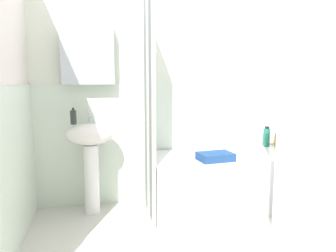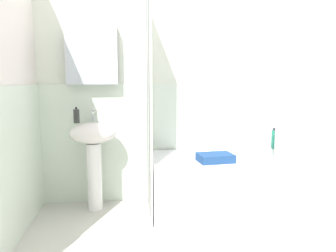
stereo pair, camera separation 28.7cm
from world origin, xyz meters
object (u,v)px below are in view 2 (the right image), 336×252
(conditioner_bottle, at_px, (286,142))
(washer_dryer_stack, at_px, (334,144))
(sink, at_px, (93,146))
(soap_dispenser, at_px, (76,116))
(shampoo_bottle, at_px, (275,139))
(towel_folded, at_px, (215,158))
(toothbrush_cup, at_px, (101,117))
(bathtub, at_px, (231,182))

(conditioner_bottle, distance_m, washer_dryer_stack, 1.16)
(sink, height_order, soap_dispenser, soap_dispenser)
(shampoo_bottle, bearing_deg, sink, -176.41)
(washer_dryer_stack, bearing_deg, sink, 149.46)
(conditioner_bottle, height_order, towel_folded, conditioner_bottle)
(soap_dispenser, relative_size, toothbrush_cup, 1.62)
(toothbrush_cup, height_order, conditioner_bottle, toothbrush_cup)
(sink, height_order, towel_folded, sink)
(bathtub, distance_m, shampoo_bottle, 0.71)
(bathtub, bearing_deg, soap_dispenser, 175.66)
(toothbrush_cup, xyz_separation_m, towel_folded, (1.01, -0.37, -0.33))
(toothbrush_cup, relative_size, towel_folded, 0.31)
(soap_dispenser, relative_size, shampoo_bottle, 0.69)
(soap_dispenser, relative_size, washer_dryer_stack, 0.09)
(bathtub, bearing_deg, shampoo_bottle, 24.93)
(bathtub, height_order, washer_dryer_stack, washer_dryer_stack)
(sink, height_order, shampoo_bottle, sink)
(sink, distance_m, soap_dispenser, 0.32)
(washer_dryer_stack, bearing_deg, toothbrush_cup, 147.75)
(bathtub, height_order, shampoo_bottle, shampoo_bottle)
(soap_dispenser, height_order, towel_folded, soap_dispenser)
(conditioner_bottle, relative_size, shampoo_bottle, 0.66)
(conditioner_bottle, distance_m, towel_folded, 0.98)
(towel_folded, relative_size, washer_dryer_stack, 0.19)
(conditioner_bottle, relative_size, towel_folded, 0.48)
(sink, xyz_separation_m, towel_folded, (1.09, -0.34, -0.06))
(conditioner_bottle, xyz_separation_m, towel_folded, (-0.88, -0.43, -0.03))
(bathtub, xyz_separation_m, conditioner_bottle, (0.66, 0.23, 0.33))
(soap_dispenser, xyz_separation_m, washer_dryer_stack, (1.87, -0.99, -0.11))
(sink, distance_m, towel_folded, 1.14)
(soap_dispenser, bearing_deg, washer_dryer_stack, -27.92)
(conditioner_bottle, bearing_deg, washer_dryer_stack, -101.81)
(bathtub, height_order, towel_folded, towel_folded)
(sink, distance_m, bathtub, 1.35)
(sink, xyz_separation_m, shampoo_bottle, (1.85, 0.12, 0.01))
(bathtub, bearing_deg, toothbrush_cup, 172.38)
(sink, xyz_separation_m, soap_dispenser, (-0.14, -0.03, 0.29))
(toothbrush_cup, bearing_deg, soap_dispenser, -165.50)
(bathtub, xyz_separation_m, washer_dryer_stack, (0.43, -0.88, 0.54))
(conditioner_bottle, bearing_deg, sink, -177.32)
(soap_dispenser, relative_size, towel_folded, 0.50)
(bathtub, height_order, conditioner_bottle, conditioner_bottle)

